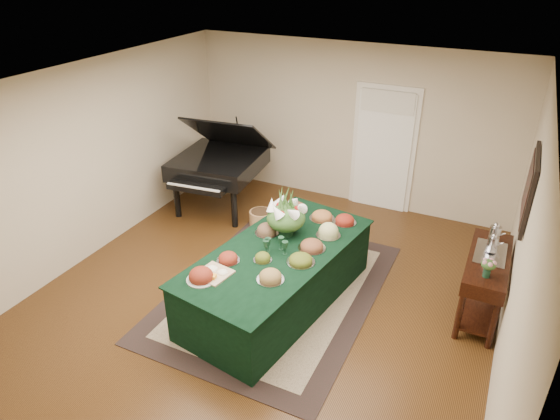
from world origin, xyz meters
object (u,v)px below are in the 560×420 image
at_px(grand_piano, 219,163).
at_px(buffet_table, 278,277).
at_px(floral_centerpiece, 286,213).
at_px(mahogany_sideboard, 486,271).

bearing_deg(grand_piano, buffet_table, -43.52).
height_order(floral_centerpiece, mahogany_sideboard, floral_centerpiece).
distance_m(grand_piano, mahogany_sideboard, 4.46).
height_order(floral_centerpiece, grand_piano, grand_piano).
xyz_separation_m(floral_centerpiece, mahogany_sideboard, (2.37, 0.46, -0.43)).
xyz_separation_m(buffet_table, floral_centerpiece, (-0.07, 0.38, 0.68)).
bearing_deg(grand_piano, floral_centerpiece, -38.26).
relative_size(buffet_table, floral_centerpiece, 5.59).
distance_m(floral_centerpiece, mahogany_sideboard, 2.45).
bearing_deg(mahogany_sideboard, floral_centerpiece, -169.12).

